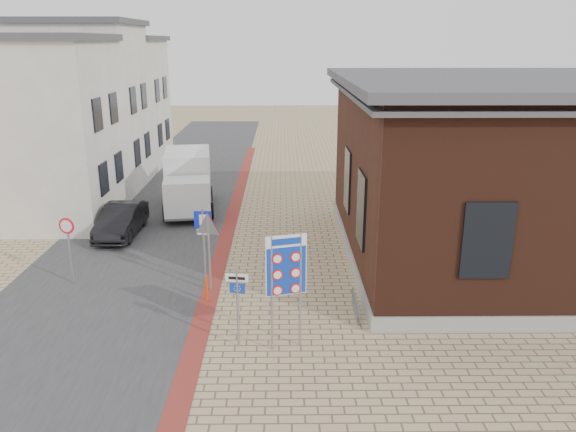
# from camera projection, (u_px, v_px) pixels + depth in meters

# --- Properties ---
(ground) EXTENTS (120.00, 120.00, 0.00)m
(ground) POSITION_uv_depth(u_px,v_px,m) (268.00, 351.00, 15.13)
(ground) COLOR tan
(ground) RESTS_ON ground
(road_strip) EXTENTS (7.00, 60.00, 0.02)m
(road_strip) POSITION_uv_depth(u_px,v_px,m) (170.00, 200.00, 29.39)
(road_strip) COLOR #38383A
(road_strip) RESTS_ON ground
(curb_strip) EXTENTS (0.60, 40.00, 0.02)m
(curb_strip) POSITION_uv_depth(u_px,v_px,m) (228.00, 231.00, 24.65)
(curb_strip) COLOR maroon
(curb_strip) RESTS_ON ground
(brick_building) EXTENTS (13.00, 13.00, 6.80)m
(brick_building) POSITION_uv_depth(u_px,v_px,m) (513.00, 168.00, 20.85)
(brick_building) COLOR gray
(brick_building) RESTS_ON ground
(townhouse_near) EXTENTS (7.40, 6.40, 8.30)m
(townhouse_near) POSITION_uv_depth(u_px,v_px,m) (29.00, 130.00, 25.23)
(townhouse_near) COLOR beige
(townhouse_near) RESTS_ON ground
(townhouse_mid) EXTENTS (7.40, 6.40, 9.10)m
(townhouse_mid) POSITION_uv_depth(u_px,v_px,m) (75.00, 106.00, 30.84)
(townhouse_mid) COLOR beige
(townhouse_mid) RESTS_ON ground
(townhouse_far) EXTENTS (7.40, 6.40, 8.30)m
(townhouse_far) POSITION_uv_depth(u_px,v_px,m) (108.00, 102.00, 36.68)
(townhouse_far) COLOR beige
(townhouse_far) RESTS_ON ground
(bike_rack) EXTENTS (0.08, 1.80, 0.60)m
(bike_rack) POSITION_uv_depth(u_px,v_px,m) (356.00, 305.00, 17.18)
(bike_rack) COLOR slate
(bike_rack) RESTS_ON ground
(sedan) EXTENTS (1.46, 4.05, 1.33)m
(sedan) POSITION_uv_depth(u_px,v_px,m) (121.00, 220.00, 23.99)
(sedan) COLOR black
(sedan) RESTS_ON ground
(box_truck) EXTENTS (2.85, 5.60, 2.81)m
(box_truck) POSITION_uv_depth(u_px,v_px,m) (188.00, 181.00, 27.38)
(box_truck) COLOR slate
(box_truck) RESTS_ON ground
(border_sign) EXTENTS (1.08, 0.34, 3.25)m
(border_sign) POSITION_uv_depth(u_px,v_px,m) (286.00, 267.00, 14.64)
(border_sign) COLOR gray
(border_sign) RESTS_ON ground
(essen_sign) EXTENTS (0.61, 0.13, 2.27)m
(essen_sign) POSITION_uv_depth(u_px,v_px,m) (237.00, 296.00, 14.97)
(essen_sign) COLOR gray
(essen_sign) RESTS_ON ground
(parking_sign) EXTENTS (0.59, 0.07, 2.68)m
(parking_sign) POSITION_uv_depth(u_px,v_px,m) (203.00, 233.00, 18.86)
(parking_sign) COLOR gray
(parking_sign) RESTS_ON ground
(yield_sign) EXTENTS (0.92, 0.36, 2.69)m
(yield_sign) POSITION_uv_depth(u_px,v_px,m) (208.00, 232.00, 18.17)
(yield_sign) COLOR gray
(yield_sign) RESTS_ON ground
(speed_sign) EXTENTS (0.55, 0.15, 2.38)m
(speed_sign) POSITION_uv_depth(u_px,v_px,m) (69.00, 240.00, 18.88)
(speed_sign) COLOR gray
(speed_sign) RESTS_ON ground
(bollard) EXTENTS (0.09, 0.09, 0.88)m
(bollard) POSITION_uv_depth(u_px,v_px,m) (207.00, 289.00, 17.90)
(bollard) COLOR #DC450B
(bollard) RESTS_ON ground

